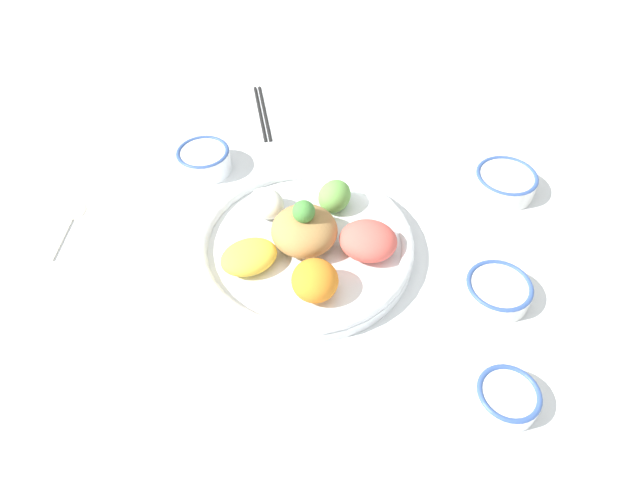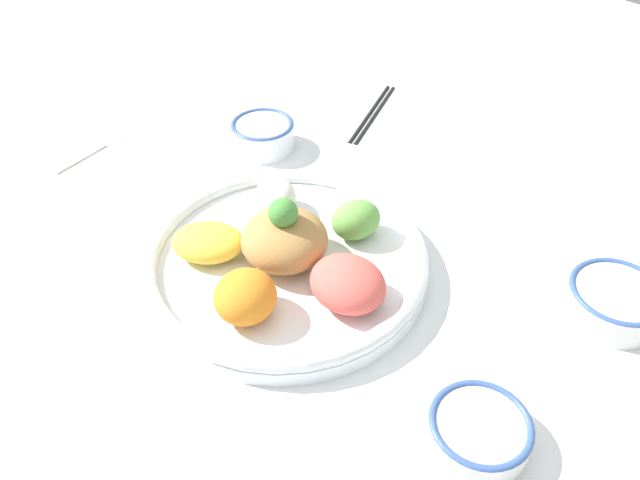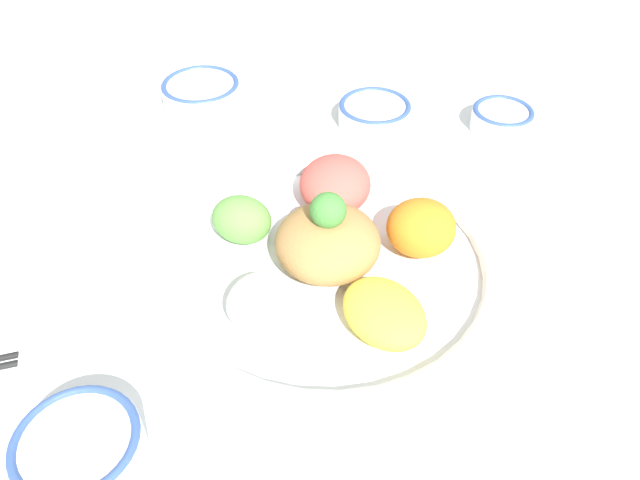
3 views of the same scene
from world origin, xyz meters
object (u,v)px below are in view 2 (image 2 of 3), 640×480
Objects in this scene: salad_platter at (288,258)px; rice_bowl_blue at (477,433)px; chopsticks_pair_near at (373,112)px; serving_spoon_main at (102,145)px; sauce_bowl_dark at (263,134)px; rice_bowl_plain at (615,300)px.

salad_platter reaches higher than rice_bowl_blue.
chopsticks_pair_near reaches higher than serving_spoon_main.
rice_bowl_plain is (-0.55, -0.06, -0.00)m from sauce_bowl_dark.
salad_platter is 2.46× the size of serving_spoon_main.
rice_bowl_blue is at bearing 78.30° from serving_spoon_main.
salad_platter is at bearing 36.13° from rice_bowl_plain.
sauce_bowl_dark is 0.26m from serving_spoon_main.
rice_bowl_plain reaches higher than serving_spoon_main.
rice_bowl_blue is 0.25m from rice_bowl_plain.
serving_spoon_main is at bearing 2.83° from salad_platter.
rice_bowl_blue is at bearing 174.92° from salad_platter.
sauce_bowl_dark reaches higher than chopsticks_pair_near.
chopsticks_pair_near is (-0.05, -0.20, -0.02)m from sauce_bowl_dark.
serving_spoon_main is (0.18, 0.18, -0.02)m from sauce_bowl_dark.
salad_platter reaches higher than serving_spoon_main.
chopsticks_pair_near is at bearing -38.60° from rice_bowl_blue.
sauce_bowl_dark reaches higher than rice_bowl_plain.
rice_bowl_plain is at bearing 97.40° from serving_spoon_main.
rice_bowl_blue reaches higher than serving_spoon_main.
chopsticks_pair_near is at bearing -15.45° from rice_bowl_plain.
serving_spoon_main is at bearing 125.23° from chopsticks_pair_near.
sauce_bowl_dark is (0.24, -0.16, -0.00)m from salad_platter.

